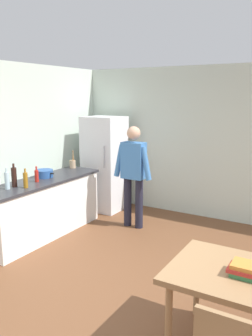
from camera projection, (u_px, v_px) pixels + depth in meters
ground_plane at (126, 294)px, 3.91m from camera, size 14.00×14.00×0.00m
wall_back at (212, 144)px, 6.16m from camera, size 6.40×0.12×2.70m
kitchen_counter at (43, 208)px, 5.49m from camera, size 0.64×2.20×0.90m
refrigerator at (105, 164)px, 6.69m from camera, size 0.70×0.67×1.80m
person at (133, 170)px, 5.74m from camera, size 0.70×0.22×1.70m
cooking_pot at (44, 173)px, 5.57m from camera, size 0.40×0.28×0.12m
utensil_jar at (73, 164)px, 6.28m from camera, size 0.11×0.11×0.32m
bottle_sauce_red at (37, 176)px, 5.26m from camera, size 0.06×0.06×0.24m
bottle_wine_dark at (14, 177)px, 4.96m from camera, size 0.08×0.08×0.34m
bottle_water_clear at (7, 180)px, 4.84m from camera, size 0.07×0.07×0.30m
bottle_oil_amber at (26, 180)px, 4.91m from camera, size 0.06×0.06×0.28m
book_stack at (246, 271)px, 2.80m from camera, size 0.29×0.20×0.10m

